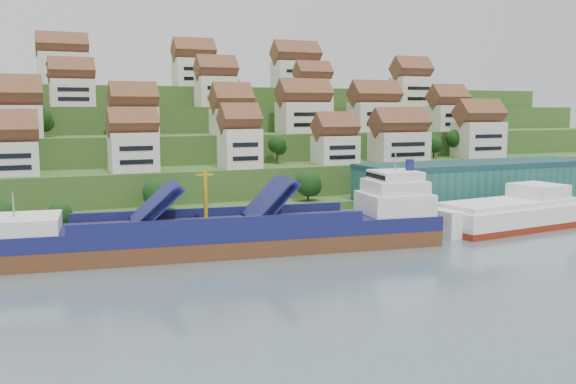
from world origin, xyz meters
name	(u,v)px	position (x,y,z in m)	size (l,w,h in m)	color
ground	(309,246)	(0.00, 0.00, 0.00)	(300.00, 300.00, 0.00)	slate
quay	(364,219)	(20.00, 15.00, 1.10)	(180.00, 14.00, 2.20)	gray
hillside	(174,152)	(0.00, 103.55, 10.66)	(260.00, 128.00, 31.00)	#2D4C1E
hillside_village	(229,112)	(4.39, 58.44, 23.56)	(158.07, 61.86, 28.88)	silver
hillside_trees	(171,147)	(-14.87, 42.91, 15.92)	(144.23, 62.55, 32.54)	#163B13
warehouse	(478,183)	(52.00, 17.00, 7.20)	(60.00, 15.00, 10.00)	#225E55
flagpole	(368,196)	(18.11, 10.00, 6.88)	(1.28, 0.16, 8.00)	gray
cargo_ship	(241,233)	(-12.81, 0.23, 3.21)	(76.41, 20.99, 16.72)	brown
second_ship	(512,215)	(45.68, -1.29, 2.89)	(34.20, 15.87, 9.58)	maroon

